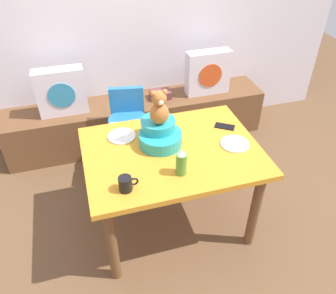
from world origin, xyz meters
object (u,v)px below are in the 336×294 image
(book_stack, at_px, (160,94))
(ketchup_bottle, at_px, (181,162))
(pillow_floral_right, at_px, (208,73))
(cell_phone, at_px, (225,126))
(infant_seat_teal, at_px, (160,134))
(pillow_floral_left, at_px, (61,92))
(dinner_plate_far, at_px, (122,136))
(dining_table, at_px, (172,162))
(dinner_plate_near, at_px, (235,144))
(teddy_bear, at_px, (159,108))
(highchair, at_px, (128,122))
(coffee_mug, at_px, (126,184))

(book_stack, xyz_separation_m, ketchup_bottle, (-0.26, -1.43, 0.33))
(pillow_floral_right, height_order, cell_phone, pillow_floral_right)
(book_stack, distance_m, infant_seat_teal, 1.17)
(pillow_floral_left, height_order, pillow_floral_right, same)
(infant_seat_teal, relative_size, dinner_plate_far, 1.65)
(dining_table, bearing_deg, dinner_plate_near, -8.55)
(infant_seat_teal, bearing_deg, teddy_bear, -90.00)
(dinner_plate_near, distance_m, dinner_plate_far, 0.80)
(dinner_plate_far, bearing_deg, dinner_plate_near, -22.88)
(dinner_plate_far, bearing_deg, cell_phone, -6.88)
(dinner_plate_near, bearing_deg, infant_seat_teal, 160.73)
(dinner_plate_near, bearing_deg, cell_phone, 84.45)
(highchair, xyz_separation_m, coffee_mug, (-0.20, -1.04, 0.27))
(coffee_mug, bearing_deg, cell_phone, 28.16)
(dinner_plate_near, bearing_deg, book_stack, 98.83)
(coffee_mug, xyz_separation_m, cell_phone, (0.83, 0.44, -0.04))
(pillow_floral_right, relative_size, highchair, 0.56)
(dining_table, height_order, teddy_bear, teddy_bear)
(book_stack, height_order, dinner_plate_far, dinner_plate_far)
(pillow_floral_left, xyz_separation_m, ketchup_bottle, (0.68, -1.41, 0.15))
(pillow_floral_left, height_order, coffee_mug, pillow_floral_left)
(teddy_bear, relative_size, cell_phone, 1.74)
(cell_phone, bearing_deg, highchair, 80.34)
(infant_seat_teal, relative_size, dinner_plate_near, 1.65)
(pillow_floral_right, relative_size, dining_table, 0.37)
(book_stack, distance_m, ketchup_bottle, 1.49)
(ketchup_bottle, height_order, cell_phone, ketchup_bottle)
(teddy_bear, height_order, coffee_mug, teddy_bear)
(book_stack, xyz_separation_m, cell_phone, (0.22, -1.04, 0.25))
(dinner_plate_far, bearing_deg, dining_table, -39.11)
(highchair, bearing_deg, dinner_plate_near, -53.40)
(book_stack, bearing_deg, teddy_bear, -105.38)
(pillow_floral_left, bearing_deg, dining_table, -59.24)
(book_stack, bearing_deg, pillow_floral_left, -178.72)
(dining_table, bearing_deg, book_stack, 78.59)
(book_stack, bearing_deg, dinner_plate_near, -81.17)
(cell_phone, bearing_deg, dinner_plate_near, -151.62)
(cell_phone, bearing_deg, coffee_mug, 152.09)
(pillow_floral_left, height_order, teddy_bear, teddy_bear)
(cell_phone, bearing_deg, pillow_floral_right, 18.95)
(pillow_floral_right, distance_m, teddy_bear, 1.37)
(dinner_plate_near, bearing_deg, coffee_mug, -164.52)
(pillow_floral_left, relative_size, dinner_plate_far, 2.20)
(book_stack, relative_size, infant_seat_teal, 0.61)
(infant_seat_teal, height_order, ketchup_bottle, ketchup_bottle)
(highchair, height_order, infant_seat_teal, infant_seat_teal)
(book_stack, height_order, cell_phone, cell_phone)
(pillow_floral_left, relative_size, cell_phone, 3.06)
(dining_table, relative_size, highchair, 1.51)
(infant_seat_teal, xyz_separation_m, dinner_plate_far, (-0.25, 0.14, -0.07))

